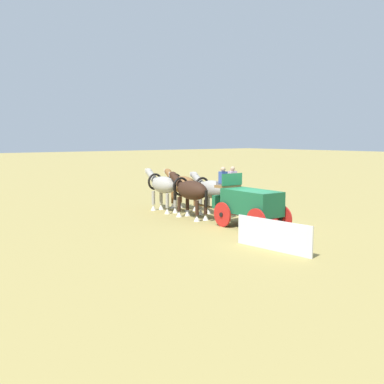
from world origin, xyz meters
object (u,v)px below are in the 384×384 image
(draft_horse_rear_off, at_px, (211,190))
(draft_horse_lead_near, at_px, (163,186))
(show_wagon, at_px, (249,202))
(draft_horse_lead_off, at_px, (182,186))
(draft_horse_rear_near, at_px, (190,191))

(draft_horse_rear_off, distance_m, draft_horse_lead_near, 2.91)
(show_wagon, xyz_separation_m, draft_horse_lead_off, (6.10, -0.90, 0.18))
(draft_horse_rear_off, xyz_separation_m, draft_horse_lead_off, (2.59, -0.10, 0.01))
(draft_horse_rear_near, bearing_deg, draft_horse_lead_near, -2.31)
(draft_horse_rear_near, xyz_separation_m, draft_horse_rear_off, (-0.05, -1.30, -0.05))
(show_wagon, height_order, draft_horse_lead_off, show_wagon)
(draft_horse_rear_near, relative_size, draft_horse_lead_near, 1.05)
(show_wagon, relative_size, draft_horse_rear_near, 1.74)
(draft_horse_rear_near, distance_m, draft_horse_rear_off, 1.30)
(show_wagon, xyz_separation_m, draft_horse_rear_near, (3.56, 0.51, 0.21))
(draft_horse_rear_off, height_order, draft_horse_lead_off, draft_horse_lead_off)
(draft_horse_lead_off, bearing_deg, draft_horse_lead_near, 87.23)
(draft_horse_rear_off, bearing_deg, show_wagon, 167.30)
(draft_horse_rear_near, bearing_deg, show_wagon, -171.90)
(draft_horse_lead_off, bearing_deg, show_wagon, 171.64)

